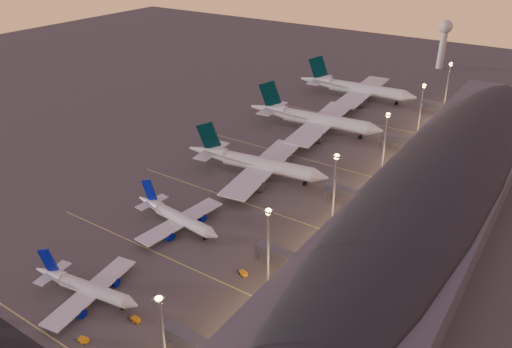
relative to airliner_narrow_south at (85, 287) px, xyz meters
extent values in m
plane|color=#3D3B38|center=(3.07, 30.24, -3.21)|extent=(700.00, 700.00, 0.00)
cylinder|color=silver|center=(2.98, 0.46, 0.06)|extent=(21.75, 6.88, 3.65)
cone|color=silver|center=(15.28, 2.36, 0.06)|extent=(3.98, 4.14, 3.65)
cone|color=silver|center=(-12.40, -1.92, 0.51)|extent=(10.13, 5.09, 3.65)
cube|color=silver|center=(1.95, 0.30, -0.58)|extent=(10.85, 31.33, 0.40)
cylinder|color=#051085|center=(1.60, 7.09, -1.81)|extent=(5.20, 3.44, 2.74)
cylinder|color=#051085|center=(3.67, -6.28, -1.81)|extent=(5.20, 3.44, 2.74)
cube|color=#051085|center=(-11.92, -1.84, 5.24)|extent=(6.69, 1.56, 7.92)
cube|color=silver|center=(-11.24, -1.74, 1.06)|extent=(5.11, 11.46, 0.26)
cylinder|color=black|center=(11.88, 1.84, -2.49)|extent=(0.33, 0.33, 1.44)
cylinder|color=black|center=(11.88, 1.84, -2.70)|extent=(1.11, 0.79, 1.02)
cylinder|color=black|center=(0.88, 2.72, -2.49)|extent=(0.33, 0.33, 1.44)
cylinder|color=black|center=(0.88, 2.72, -2.70)|extent=(1.11, 0.79, 1.02)
cylinder|color=black|center=(1.66, -2.33, -2.49)|extent=(0.33, 0.33, 1.44)
cylinder|color=black|center=(1.66, -2.33, -2.70)|extent=(1.11, 0.79, 1.02)
cylinder|color=silver|center=(-0.14, 39.97, 0.31)|extent=(23.39, 6.14, 3.94)
cone|color=silver|center=(13.22, 38.68, 0.31)|extent=(4.09, 4.28, 3.94)
cone|color=silver|center=(-16.85, 41.58, 0.81)|extent=(10.77, 4.92, 3.94)
cube|color=silver|center=(-1.26, 40.08, -0.38)|extent=(9.87, 33.64, 0.43)
cylinder|color=#051085|center=(0.19, 47.26, -1.70)|extent=(5.48, 3.44, 2.95)
cylinder|color=#051085|center=(-1.22, 32.75, -1.70)|extent=(5.48, 3.44, 2.95)
cube|color=#051085|center=(-16.33, 41.53, 5.91)|extent=(7.23, 1.28, 8.54)
cube|color=silver|center=(-15.58, 41.46, 1.40)|extent=(4.86, 12.24, 0.28)
cylinder|color=black|center=(9.52, 39.03, -2.43)|extent=(0.34, 0.34, 1.55)
cylinder|color=black|center=(9.52, 39.03, -2.66)|extent=(1.16, 0.79, 1.10)
cylinder|color=black|center=(-1.73, 42.89, -2.43)|extent=(0.34, 0.34, 1.55)
cylinder|color=black|center=(-1.73, 42.89, -2.66)|extent=(1.16, 0.79, 1.10)
cylinder|color=black|center=(-2.26, 37.41, -2.43)|extent=(0.34, 0.34, 1.55)
cylinder|color=black|center=(-2.26, 37.41, -2.66)|extent=(1.16, 0.79, 1.10)
cylinder|color=silver|center=(2.74, 86.88, 1.92)|extent=(38.08, 11.01, 5.69)
cone|color=silver|center=(24.38, 90.00, 1.92)|extent=(6.82, 6.50, 5.69)
cone|color=silver|center=(-24.31, 82.98, 2.63)|extent=(17.64, 8.06, 5.69)
cube|color=silver|center=(0.94, 86.62, 0.92)|extent=(18.67, 56.04, 0.63)
cylinder|color=#55575C|center=(0.41, 98.78, -1.00)|extent=(9.02, 5.44, 4.27)
cylinder|color=#55575C|center=(3.87, 74.81, -1.00)|extent=(9.02, 5.44, 4.27)
cube|color=black|center=(-23.47, 83.10, 9.98)|extent=(11.24, 2.45, 12.64)
cube|color=silver|center=(-22.27, 83.28, 3.48)|extent=(8.84, 20.48, 0.40)
cylinder|color=black|center=(18.39, 89.14, -2.07)|extent=(0.52, 0.52, 2.28)
cylinder|color=black|center=(18.39, 89.14, -2.41)|extent=(1.72, 1.21, 1.59)
cylinder|color=black|center=(-0.83, 90.39, -2.07)|extent=(0.52, 0.52, 2.28)
cylinder|color=black|center=(-0.83, 90.39, -2.41)|extent=(1.72, 1.21, 1.59)
cylinder|color=black|center=(0.30, 82.50, -2.07)|extent=(0.52, 0.52, 2.28)
cylinder|color=black|center=(0.30, 82.50, -2.41)|extent=(1.72, 1.21, 1.59)
cylinder|color=silver|center=(0.19, 142.09, 2.53)|extent=(42.58, 10.65, 6.37)
cone|color=silver|center=(24.53, 144.59, 2.53)|extent=(7.41, 7.04, 6.37)
cone|color=silver|center=(-30.24, 138.95, 3.32)|extent=(19.59, 8.29, 6.37)
cube|color=silver|center=(-1.84, 141.88, 1.41)|extent=(18.48, 62.54, 0.70)
cylinder|color=#55575C|center=(-1.88, 155.50, -0.74)|extent=(9.96, 5.73, 4.78)
cylinder|color=#55575C|center=(0.90, 128.53, -0.74)|extent=(9.96, 5.73, 4.78)
cube|color=black|center=(-29.30, 139.05, 11.56)|extent=(12.60, 2.24, 14.14)
cube|color=silver|center=(-27.94, 139.19, 4.28)|extent=(9.03, 22.76, 0.45)
cylinder|color=black|center=(17.80, 143.90, -1.93)|extent=(0.56, 0.56, 2.55)
cylinder|color=black|center=(17.80, 143.90, -2.32)|extent=(1.89, 1.29, 1.78)
cylinder|color=black|center=(-3.65, 146.18, -1.93)|extent=(0.56, 0.56, 2.55)
cylinder|color=black|center=(-3.65, 146.18, -2.32)|extent=(1.89, 1.29, 1.78)
cylinder|color=black|center=(-2.74, 137.30, -1.93)|extent=(0.56, 0.56, 2.55)
cylinder|color=black|center=(-2.74, 137.30, -2.32)|extent=(1.89, 1.29, 1.78)
cylinder|color=silver|center=(-2.57, 198.48, 2.58)|extent=(42.89, 9.25, 6.43)
cone|color=silver|center=(22.08, 200.13, 2.58)|extent=(7.28, 6.88, 6.43)
cone|color=silver|center=(-33.39, 196.43, 3.39)|extent=(19.60, 7.70, 6.43)
cube|color=silver|center=(-4.63, 198.35, 1.46)|extent=(16.47, 62.88, 0.71)
cylinder|color=#55575C|center=(-4.17, 212.09, -0.72)|extent=(9.91, 5.45, 4.83)
cylinder|color=#55575C|center=(-2.35, 184.79, -0.72)|extent=(9.91, 5.45, 4.83)
cube|color=black|center=(-32.43, 196.49, 11.70)|extent=(12.73, 1.81, 14.28)
cube|color=silver|center=(-31.06, 196.58, 4.35)|extent=(8.34, 22.80, 0.45)
cylinder|color=black|center=(15.26, 199.67, -1.92)|extent=(0.55, 0.55, 2.57)
cylinder|color=black|center=(15.26, 199.67, -2.31)|extent=(1.87, 1.24, 1.80)
cylinder|color=black|center=(-6.30, 202.75, -1.92)|extent=(0.55, 0.55, 2.57)
cylinder|color=black|center=(-6.30, 202.75, -2.31)|extent=(1.87, 1.24, 1.80)
cylinder|color=black|center=(-5.70, 193.76, -1.92)|extent=(0.55, 0.55, 2.57)
cylinder|color=black|center=(-5.70, 193.76, -2.31)|extent=(1.87, 1.24, 1.80)
cube|color=#535258|center=(65.07, 102.74, 2.79)|extent=(40.00, 255.00, 12.00)
ellipsoid|color=black|center=(65.07, 102.74, 8.79)|extent=(39.00, 253.00, 10.92)
cube|color=#F4A967|center=(44.87, 102.74, 1.79)|extent=(0.40, 244.80, 8.00)
cube|color=#55575C|center=(37.07, 0.24, 1.29)|extent=(16.00, 3.20, 3.00)
cylinder|color=gray|center=(29.07, 0.24, -1.01)|extent=(0.70, 0.70, 4.40)
cube|color=#55575C|center=(37.07, 40.24, 1.29)|extent=(16.00, 3.20, 3.00)
cylinder|color=gray|center=(29.07, 40.24, -1.01)|extent=(0.70, 0.70, 4.40)
cube|color=#55575C|center=(37.07, 85.24, 1.29)|extent=(16.00, 3.20, 3.00)
cylinder|color=gray|center=(29.07, 85.24, -1.01)|extent=(0.70, 0.70, 4.40)
cube|color=#55575C|center=(37.07, 142.24, 1.29)|extent=(16.00, 3.20, 3.00)
cylinder|color=gray|center=(29.07, 142.24, -1.01)|extent=(0.70, 0.70, 4.40)
cube|color=#55575C|center=(37.07, 198.24, 1.29)|extent=(16.00, 3.20, 3.00)
cylinder|color=gray|center=(29.07, 198.24, -1.01)|extent=(0.70, 0.70, 4.40)
cylinder|color=gray|center=(39.07, -9.76, 9.29)|extent=(0.70, 0.70, 25.00)
cube|color=gray|center=(39.07, -9.76, 21.99)|extent=(2.20, 2.20, 0.50)
sphere|color=#FFB54D|center=(39.07, -9.76, 21.79)|extent=(1.80, 1.80, 1.80)
cylinder|color=gray|center=(39.07, 30.24, 9.29)|extent=(0.70, 0.70, 25.00)
cube|color=gray|center=(39.07, 30.24, 21.99)|extent=(2.20, 2.20, 0.50)
sphere|color=#FFB54D|center=(39.07, 30.24, 21.79)|extent=(1.80, 1.80, 1.80)
cylinder|color=gray|center=(39.07, 70.24, 9.29)|extent=(0.70, 0.70, 25.00)
cube|color=gray|center=(39.07, 70.24, 21.99)|extent=(2.20, 2.20, 0.50)
sphere|color=#FFB54D|center=(39.07, 70.24, 21.79)|extent=(1.80, 1.80, 1.80)
cylinder|color=gray|center=(39.07, 115.24, 9.29)|extent=(0.70, 0.70, 25.00)
cube|color=gray|center=(39.07, 115.24, 21.99)|extent=(2.20, 2.20, 0.50)
sphere|color=#FFB54D|center=(39.07, 115.24, 21.79)|extent=(1.80, 1.80, 1.80)
cylinder|color=gray|center=(39.07, 160.24, 9.29)|extent=(0.70, 0.70, 25.00)
cube|color=gray|center=(39.07, 160.24, 21.99)|extent=(2.20, 2.20, 0.50)
sphere|color=#FFB54D|center=(39.07, 160.24, 21.79)|extent=(1.80, 1.80, 1.80)
cylinder|color=gray|center=(39.07, 205.24, 9.29)|extent=(0.70, 0.70, 25.00)
cube|color=gray|center=(39.07, 205.24, 21.99)|extent=(2.20, 2.20, 0.50)
sphere|color=#FFB54D|center=(39.07, 205.24, 21.79)|extent=(1.80, 1.80, 1.80)
cylinder|color=silver|center=(13.07, 290.24, 9.79)|extent=(4.40, 4.40, 26.00)
sphere|color=silver|center=(13.07, 290.24, 24.79)|extent=(9.00, 9.00, 9.00)
cube|color=#D8C659|center=(3.07, -14.76, -3.20)|extent=(90.00, 0.36, 0.00)
cube|color=#D8C659|center=(3.07, 25.24, -3.20)|extent=(90.00, 0.36, 0.00)
cube|color=#D8C659|center=(3.07, 65.24, -3.20)|extent=(90.00, 0.36, 0.00)
cube|color=#D8C659|center=(3.07, 110.24, -3.20)|extent=(90.00, 0.36, 0.00)
cube|color=#D8C659|center=(3.07, 165.24, -3.20)|extent=(90.00, 0.36, 0.00)
cube|color=orange|center=(12.50, -11.21, -2.68)|extent=(2.56, 1.88, 1.06)
cube|color=#55575C|center=(10.80, -11.56, -2.82)|extent=(1.57, 1.50, 0.77)
cylinder|color=black|center=(13.20, -10.33, -3.00)|extent=(0.45, 0.26, 0.42)
cylinder|color=black|center=(13.49, -11.74, -3.00)|extent=(0.45, 0.26, 0.42)
cylinder|color=black|center=(11.50, -10.68, -3.00)|extent=(0.45, 0.26, 0.42)
cylinder|color=black|center=(11.80, -12.09, -3.00)|extent=(0.45, 0.26, 0.42)
cube|color=orange|center=(17.88, 0.82, -2.69)|extent=(2.29, 1.45, 1.04)
cube|color=#55575C|center=(16.18, 0.84, -2.83)|extent=(1.34, 1.25, 0.76)
cylinder|color=black|center=(18.75, 1.52, -3.00)|extent=(0.42, 0.18, 0.42)
cylinder|color=black|center=(18.73, 0.10, -3.00)|extent=(0.42, 0.18, 0.42)
cylinder|color=black|center=(17.04, 1.54, -3.00)|extent=(0.42, 0.18, 0.42)
cylinder|color=black|center=(17.02, 0.12, -3.00)|extent=(0.42, 0.18, 0.42)
cube|color=orange|center=(30.12, 31.45, -2.67)|extent=(2.72, 2.21, 1.08)
cube|color=#55575C|center=(28.47, 32.08, -2.82)|extent=(1.73, 1.68, 0.78)
cylinder|color=black|center=(31.20, 31.82, -2.99)|extent=(0.47, 0.32, 0.43)
cylinder|color=black|center=(30.68, 30.45, -2.99)|extent=(0.47, 0.32, 0.43)
cylinder|color=black|center=(29.56, 32.45, -2.99)|extent=(0.47, 0.32, 0.43)
cylinder|color=black|center=(29.03, 31.08, -2.99)|extent=(0.47, 0.32, 0.43)
camera|label=1|loc=(97.09, -62.09, 88.40)|focal=35.00mm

